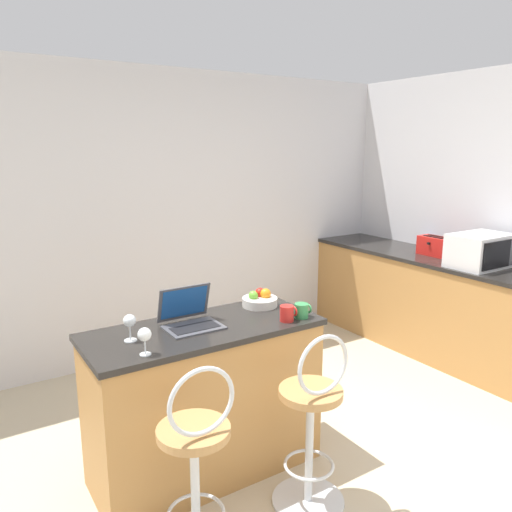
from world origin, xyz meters
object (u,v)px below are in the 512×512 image
(laptop, at_px, (189,316))
(bar_stool_far, at_px, (312,426))
(wine_glass_tall, at_px, (145,336))
(toaster, at_px, (435,246))
(wine_glass_short, at_px, (130,322))
(bar_stool_near, at_px, (196,469))
(microwave, at_px, (480,251))
(mug_red, at_px, (287,313))
(mug_green, at_px, (302,311))
(mug_blue, at_px, (425,243))
(fruit_bowl, at_px, (260,300))

(laptop, bearing_deg, bar_stool_far, -57.40)
(bar_stool_far, relative_size, wine_glass_tall, 7.19)
(toaster, height_order, wine_glass_short, toaster)
(bar_stool_near, relative_size, toaster, 3.38)
(microwave, height_order, mug_red, microwave)
(laptop, distance_m, mug_red, 0.57)
(wine_glass_tall, distance_m, mug_green, 0.99)
(mug_blue, relative_size, wine_glass_short, 0.72)
(bar_stool_far, distance_m, fruit_bowl, 0.87)
(mug_green, height_order, mug_blue, mug_blue)
(bar_stool_near, height_order, mug_blue, mug_blue)
(laptop, bearing_deg, wine_glass_short, -173.61)
(laptop, distance_m, wine_glass_short, 0.37)
(wine_glass_short, bearing_deg, bar_stool_near, -81.88)
(fruit_bowl, height_order, mug_blue, fruit_bowl)
(bar_stool_far, bearing_deg, mug_green, 60.31)
(fruit_bowl, bearing_deg, laptop, -170.83)
(bar_stool_far, relative_size, toaster, 3.38)
(bar_stool_near, xyz_separation_m, toaster, (3.03, 1.10, 0.54))
(microwave, relative_size, wine_glass_short, 3.56)
(mug_green, height_order, fruit_bowl, fruit_bowl)
(wine_glass_tall, distance_m, wine_glass_short, 0.21)
(microwave, relative_size, mug_green, 5.08)
(laptop, xyz_separation_m, wine_glass_short, (-0.36, -0.04, 0.05))
(wine_glass_tall, distance_m, mug_red, 0.88)
(toaster, bearing_deg, mug_green, -161.50)
(bar_stool_near, bearing_deg, mug_green, 23.38)
(laptop, distance_m, fruit_bowl, 0.54)
(laptop, xyz_separation_m, mug_red, (0.52, -0.24, -0.01))
(wine_glass_tall, distance_m, mug_blue, 3.48)
(microwave, xyz_separation_m, wine_glass_short, (-3.05, -0.01, -0.04))
(mug_green, distance_m, wine_glass_short, 1.01)
(wine_glass_tall, xyz_separation_m, wine_glass_short, (-0.00, 0.21, 0.00))
(bar_stool_far, relative_size, laptop, 3.22)
(microwave, distance_m, toaster, 0.52)
(mug_red, bearing_deg, toaster, 17.67)
(laptop, bearing_deg, wine_glass_tall, -144.65)
(toaster, xyz_separation_m, wine_glass_short, (-3.12, -0.52, 0.02))
(laptop, distance_m, mug_blue, 3.06)
(mug_green, distance_m, mug_blue, 2.55)
(fruit_bowl, distance_m, mug_red, 0.33)
(fruit_bowl, bearing_deg, wine_glass_tall, -159.13)
(mug_green, relative_size, mug_red, 1.02)
(laptop, distance_m, microwave, 2.69)
(laptop, bearing_deg, mug_green, -20.89)
(laptop, height_order, toaster, laptop)
(wine_glass_short, bearing_deg, toaster, 9.38)
(laptop, bearing_deg, fruit_bowl, 9.17)
(wine_glass_tall, height_order, mug_green, wine_glass_tall)
(bar_stool_far, xyz_separation_m, mug_blue, (2.57, 1.38, 0.50))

